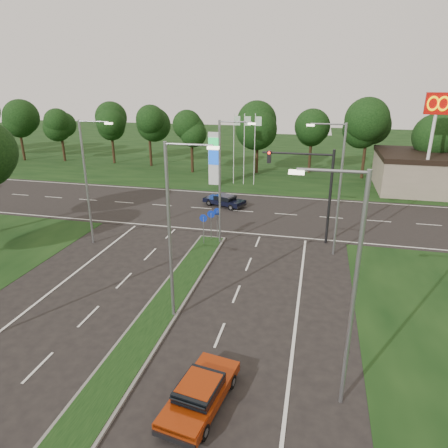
# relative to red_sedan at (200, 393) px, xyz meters

# --- Properties ---
(ground) EXTENTS (160.00, 160.00, 0.00)m
(ground) POSITION_rel_red_sedan_xyz_m (-3.84, -0.58, -0.60)
(ground) COLOR black
(ground) RESTS_ON ground
(verge_far) EXTENTS (160.00, 50.00, 0.02)m
(verge_far) POSITION_rel_red_sedan_xyz_m (-3.84, 54.42, -0.60)
(verge_far) COLOR black
(verge_far) RESTS_ON ground
(cross_road) EXTENTS (160.00, 12.00, 0.02)m
(cross_road) POSITION_rel_red_sedan_xyz_m (-3.84, 23.42, -0.60)
(cross_road) COLOR black
(cross_road) RESTS_ON ground
(median_kerb) EXTENTS (2.00, 26.00, 0.12)m
(median_kerb) POSITION_rel_red_sedan_xyz_m (-3.84, 3.42, -0.54)
(median_kerb) COLOR slate
(median_kerb) RESTS_ON ground
(streetlight_median_near) EXTENTS (2.53, 0.22, 9.00)m
(streetlight_median_near) POSITION_rel_red_sedan_xyz_m (-2.84, 5.42, 4.48)
(streetlight_median_near) COLOR gray
(streetlight_median_near) RESTS_ON ground
(streetlight_median_far) EXTENTS (2.53, 0.22, 9.00)m
(streetlight_median_far) POSITION_rel_red_sedan_xyz_m (-2.84, 15.42, 4.48)
(streetlight_median_far) COLOR gray
(streetlight_median_far) RESTS_ON ground
(streetlight_left_far) EXTENTS (2.53, 0.22, 9.00)m
(streetlight_left_far) POSITION_rel_red_sedan_xyz_m (-12.14, 13.42, 4.48)
(streetlight_left_far) COLOR gray
(streetlight_left_far) RESTS_ON ground
(streetlight_right_far) EXTENTS (2.53, 0.22, 9.00)m
(streetlight_right_far) POSITION_rel_red_sedan_xyz_m (4.96, 15.42, 4.48)
(streetlight_right_far) COLOR gray
(streetlight_right_far) RESTS_ON ground
(streetlight_right_near) EXTENTS (2.53, 0.22, 9.00)m
(streetlight_right_near) POSITION_rel_red_sedan_xyz_m (4.96, 1.42, 4.48)
(streetlight_right_near) COLOR gray
(streetlight_right_near) RESTS_ON ground
(traffic_signal) EXTENTS (5.10, 0.42, 7.00)m
(traffic_signal) POSITION_rel_red_sedan_xyz_m (3.35, 17.42, 4.05)
(traffic_signal) COLOR black
(traffic_signal) RESTS_ON ground
(median_signs) EXTENTS (1.16, 1.76, 2.38)m
(median_signs) POSITION_rel_red_sedan_xyz_m (-3.84, 15.82, 1.11)
(median_signs) COLOR gray
(median_signs) RESTS_ON ground
(gas_pylon) EXTENTS (5.80, 1.26, 8.00)m
(gas_pylon) POSITION_rel_red_sedan_xyz_m (-7.63, 32.47, 2.60)
(gas_pylon) COLOR silver
(gas_pylon) RESTS_ON ground
(mcdonalds_sign) EXTENTS (2.20, 0.47, 10.40)m
(mcdonalds_sign) POSITION_rel_red_sedan_xyz_m (14.16, 31.39, 7.39)
(mcdonalds_sign) COLOR silver
(mcdonalds_sign) RESTS_ON ground
(treeline_far) EXTENTS (6.00, 6.00, 9.90)m
(treeline_far) POSITION_rel_red_sedan_xyz_m (-3.74, 39.35, 6.23)
(treeline_far) COLOR black
(treeline_far) RESTS_ON ground
(red_sedan) EXTENTS (2.28, 4.27, 1.12)m
(red_sedan) POSITION_rel_red_sedan_xyz_m (0.00, 0.00, 0.00)
(red_sedan) COLOR maroon
(red_sedan) RESTS_ON ground
(navy_sedan) EXTENTS (4.30, 2.96, 1.09)m
(navy_sedan) POSITION_rel_red_sedan_xyz_m (-4.85, 24.56, -0.01)
(navy_sedan) COLOR black
(navy_sedan) RESTS_ON ground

